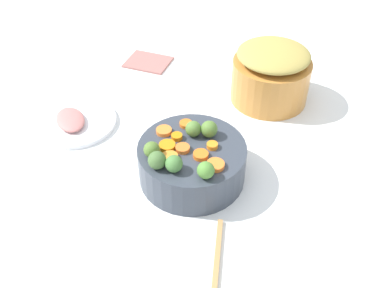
% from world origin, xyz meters
% --- Properties ---
extents(tabletop, '(2.40, 2.40, 0.02)m').
position_xyz_m(tabletop, '(0.00, 0.00, 0.01)').
color(tabletop, white).
rests_on(tabletop, ground).
extents(serving_bowl_carrots, '(0.24, 0.24, 0.09)m').
position_xyz_m(serving_bowl_carrots, '(-0.04, -0.04, 0.06)').
color(serving_bowl_carrots, '#383F4A').
rests_on(serving_bowl_carrots, tabletop).
extents(metal_pot, '(0.21, 0.21, 0.12)m').
position_xyz_m(metal_pot, '(-0.26, -0.34, 0.08)').
color(metal_pot, '#C58138').
rests_on(metal_pot, tabletop).
extents(stuffing_mound, '(0.19, 0.19, 0.04)m').
position_xyz_m(stuffing_mound, '(-0.26, -0.34, 0.16)').
color(stuffing_mound, tan).
rests_on(stuffing_mound, metal_pot).
extents(carrot_slice_0, '(0.04, 0.04, 0.01)m').
position_xyz_m(carrot_slice_0, '(-0.03, -0.12, 0.11)').
color(carrot_slice_0, orange).
rests_on(carrot_slice_0, serving_bowl_carrots).
extents(carrot_slice_1, '(0.03, 0.03, 0.01)m').
position_xyz_m(carrot_slice_1, '(-0.08, -0.04, 0.11)').
color(carrot_slice_1, orange).
rests_on(carrot_slice_1, serving_bowl_carrots).
extents(carrot_slice_2, '(0.03, 0.03, 0.01)m').
position_xyz_m(carrot_slice_2, '(-0.02, -0.03, 0.11)').
color(carrot_slice_2, orange).
rests_on(carrot_slice_2, serving_bowl_carrots).
extents(carrot_slice_3, '(0.05, 0.05, 0.01)m').
position_xyz_m(carrot_slice_3, '(0.01, -0.01, 0.11)').
color(carrot_slice_3, orange).
rests_on(carrot_slice_3, serving_bowl_carrots).
extents(carrot_slice_4, '(0.04, 0.04, 0.01)m').
position_xyz_m(carrot_slice_4, '(0.02, -0.09, 0.11)').
color(carrot_slice_4, orange).
rests_on(carrot_slice_4, serving_bowl_carrots).
extents(carrot_slice_5, '(0.05, 0.05, 0.01)m').
position_xyz_m(carrot_slice_5, '(0.01, -0.04, 0.11)').
color(carrot_slice_5, orange).
rests_on(carrot_slice_5, serving_bowl_carrots).
extents(carrot_slice_6, '(0.03, 0.03, 0.01)m').
position_xyz_m(carrot_slice_6, '(-0.01, -0.07, 0.11)').
color(carrot_slice_6, orange).
rests_on(carrot_slice_6, serving_bowl_carrots).
extents(carrot_slice_7, '(0.05, 0.05, 0.01)m').
position_xyz_m(carrot_slice_7, '(-0.06, -0.01, 0.11)').
color(carrot_slice_7, orange).
rests_on(carrot_slice_7, serving_bowl_carrots).
extents(carrot_slice_8, '(0.05, 0.05, 0.01)m').
position_xyz_m(carrot_slice_8, '(-0.08, 0.02, 0.11)').
color(carrot_slice_8, orange).
rests_on(carrot_slice_8, serving_bowl_carrots).
extents(brussels_sprout_0, '(0.04, 0.04, 0.04)m').
position_xyz_m(brussels_sprout_0, '(-0.08, -0.08, 0.13)').
color(brussels_sprout_0, '#547A32').
rests_on(brussels_sprout_0, serving_bowl_carrots).
extents(brussels_sprout_1, '(0.03, 0.03, 0.03)m').
position_xyz_m(brussels_sprout_1, '(0.05, -0.02, 0.13)').
color(brussels_sprout_1, '#51732E').
rests_on(brussels_sprout_1, serving_bowl_carrots).
extents(brussels_sprout_2, '(0.04, 0.04, 0.04)m').
position_xyz_m(brussels_sprout_2, '(-0.04, -0.08, 0.13)').
color(brussels_sprout_2, '#537C35').
rests_on(brussels_sprout_2, serving_bowl_carrots).
extents(brussels_sprout_3, '(0.04, 0.04, 0.04)m').
position_xyz_m(brussels_sprout_3, '(-0.06, 0.05, 0.13)').
color(brussels_sprout_3, '#518936').
rests_on(brussels_sprout_3, serving_bowl_carrots).
extents(brussels_sprout_4, '(0.04, 0.04, 0.04)m').
position_xyz_m(brussels_sprout_4, '(0.03, 0.02, 0.13)').
color(brussels_sprout_4, '#476C36').
rests_on(brussels_sprout_4, serving_bowl_carrots).
extents(brussels_sprout_5, '(0.04, 0.04, 0.04)m').
position_xyz_m(brussels_sprout_5, '(0.00, 0.03, 0.13)').
color(brussels_sprout_5, '#487B3A').
rests_on(brussels_sprout_5, serving_bowl_carrots).
extents(ham_plate, '(0.21, 0.21, 0.01)m').
position_xyz_m(ham_plate, '(0.25, -0.24, 0.03)').
color(ham_plate, white).
rests_on(ham_plate, tabletop).
extents(ham_slice_main, '(0.11, 0.13, 0.02)m').
position_xyz_m(ham_slice_main, '(0.27, -0.23, 0.04)').
color(ham_slice_main, tan).
rests_on(ham_slice_main, ham_plate).
extents(dish_towel, '(0.16, 0.15, 0.01)m').
position_xyz_m(dish_towel, '(0.08, -0.54, 0.02)').
color(dish_towel, '#AA6B65').
rests_on(dish_towel, tabletop).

